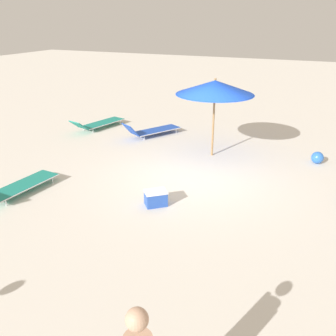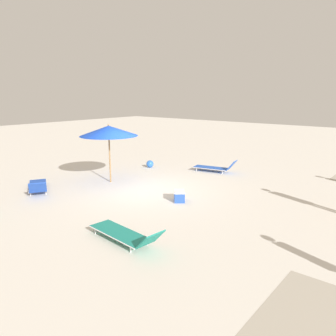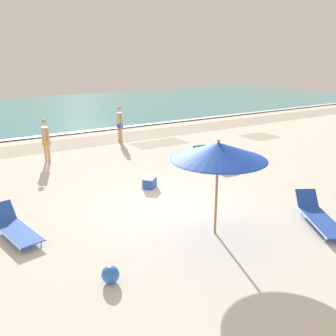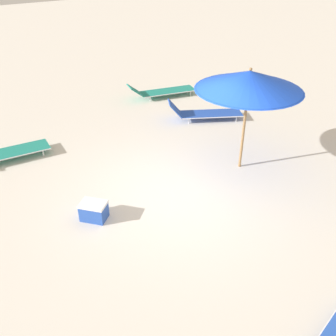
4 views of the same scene
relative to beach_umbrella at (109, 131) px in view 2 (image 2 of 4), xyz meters
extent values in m
cube|color=silver|center=(-0.07, 1.72, -2.18)|extent=(60.00, 60.00, 0.16)
cube|color=#AFA492|center=(3.59, 8.87, -2.10)|extent=(2.64, 1.41, 0.00)
cylinder|color=#9E7547|center=(0.00, 0.00, -1.05)|extent=(0.06, 0.06, 2.11)
cone|color=blue|center=(0.00, 0.00, 0.01)|extent=(2.32, 2.32, 0.41)
cylinder|color=#13359C|center=(0.00, 0.00, -0.19)|extent=(2.25, 2.25, 0.01)
sphere|color=#9E7547|center=(0.00, 0.00, 0.24)|extent=(0.07, 0.07, 0.07)
cube|color=#1E8475|center=(3.49, 4.37, -1.92)|extent=(0.77, 1.90, 0.03)
cylinder|color=silver|center=(3.19, 4.40, -1.92)|extent=(0.21, 1.85, 0.03)
cylinder|color=silver|center=(3.78, 4.34, -1.92)|extent=(0.21, 1.85, 0.03)
cube|color=#1E8475|center=(3.59, 5.49, -1.73)|extent=(0.61, 0.46, 0.42)
cylinder|color=silver|center=(3.16, 3.68, -2.02)|extent=(0.03, 0.03, 0.16)
cylinder|color=silver|center=(3.67, 3.63, -2.02)|extent=(0.03, 0.03, 0.16)
cylinder|color=silver|center=(3.30, 5.12, -2.02)|extent=(0.03, 0.03, 0.16)
cylinder|color=silver|center=(3.81, 5.07, -2.02)|extent=(0.03, 0.03, 0.16)
cube|color=blue|center=(-4.22, 2.20, -1.92)|extent=(0.92, 1.70, 0.03)
cylinder|color=silver|center=(-4.51, 2.13, -1.92)|extent=(0.36, 1.58, 0.03)
cylinder|color=silver|center=(-3.92, 2.26, -1.92)|extent=(0.36, 1.58, 0.03)
cube|color=blue|center=(-4.42, 3.15, -1.71)|extent=(0.64, 0.48, 0.45)
cylinder|color=silver|center=(-4.34, 1.53, -2.02)|extent=(0.03, 0.03, 0.16)
cylinder|color=silver|center=(-3.84, 1.63, -2.02)|extent=(0.03, 0.03, 0.16)
cylinder|color=silver|center=(-4.59, 2.76, -2.02)|extent=(0.03, 0.03, 0.16)
cylinder|color=silver|center=(-4.10, 2.86, -2.02)|extent=(0.03, 0.03, 0.16)
cube|color=blue|center=(2.50, -1.23, -1.92)|extent=(1.41, 1.88, 0.03)
cylinder|color=silver|center=(2.24, -1.09, -1.92)|extent=(0.92, 1.61, 0.03)
cylinder|color=silver|center=(2.76, -1.38, -1.92)|extent=(0.92, 1.61, 0.03)
cube|color=blue|center=(3.03, -0.28, -1.72)|extent=(0.69, 0.62, 0.43)
cylinder|color=silver|center=(1.93, -1.73, -2.02)|extent=(0.03, 0.03, 0.16)
cylinder|color=silver|center=(2.38, -1.98, -2.02)|extent=(0.03, 0.03, 0.16)
cylinder|color=silver|center=(2.63, -0.49, -2.02)|extent=(0.03, 0.03, 0.16)
cylinder|color=silver|center=(3.07, -0.74, -2.02)|extent=(0.03, 0.03, 0.16)
sphere|color=blue|center=(-3.04, -0.59, -1.92)|extent=(0.36, 0.36, 0.36)
cube|color=blue|center=(0.18, 3.69, -1.94)|extent=(0.59, 0.57, 0.32)
cube|color=white|center=(0.18, 3.69, -1.75)|extent=(0.61, 0.59, 0.05)
camera|label=1|loc=(-3.17, 10.58, 1.97)|focal=40.00mm
camera|label=2|loc=(8.57, 10.06, 1.43)|focal=35.00mm
camera|label=3|loc=(-5.38, -6.56, 2.23)|focal=40.00mm
camera|label=4|loc=(-5.31, 5.76, 2.53)|focal=40.00mm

